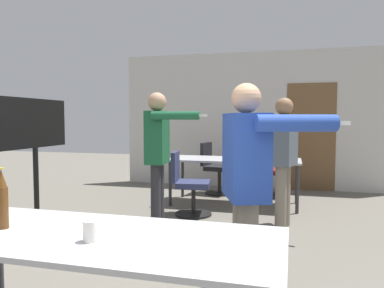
{
  "coord_description": "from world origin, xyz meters",
  "views": [
    {
      "loc": [
        0.75,
        -1.5,
        1.36
      ],
      "look_at": [
        -0.28,
        2.35,
        1.1
      ],
      "focal_mm": 35.0,
      "sensor_mm": 36.0,
      "label": 1
    }
  ],
  "objects_px": {
    "office_chair_side_rolled": "(215,170)",
    "drink_cup": "(90,231)",
    "person_far_watching": "(158,147)",
    "beer_bottle": "(2,200)",
    "office_chair_near_pushed": "(188,186)",
    "tv_screen": "(35,151)",
    "person_center_tall": "(247,174)",
    "office_chair_far_right": "(267,173)",
    "person_right_polo": "(285,150)"
  },
  "relations": [
    {
      "from": "office_chair_far_right",
      "to": "drink_cup",
      "type": "bearing_deg",
      "value": -2.71
    },
    {
      "from": "person_right_polo",
      "to": "beer_bottle",
      "type": "distance_m",
      "value": 3.39
    },
    {
      "from": "person_center_tall",
      "to": "person_far_watching",
      "type": "distance_m",
      "value": 2.05
    },
    {
      "from": "beer_bottle",
      "to": "drink_cup",
      "type": "distance_m",
      "value": 0.62
    },
    {
      "from": "tv_screen",
      "to": "office_chair_near_pushed",
      "type": "distance_m",
      "value": 2.09
    },
    {
      "from": "office_chair_far_right",
      "to": "drink_cup",
      "type": "distance_m",
      "value": 5.09
    },
    {
      "from": "office_chair_side_rolled",
      "to": "beer_bottle",
      "type": "xyz_separation_m",
      "value": [
        -0.26,
        -4.93,
        0.46
      ]
    },
    {
      "from": "person_center_tall",
      "to": "office_chair_side_rolled",
      "type": "xyz_separation_m",
      "value": [
        -1.03,
        3.97,
        -0.53
      ]
    },
    {
      "from": "drink_cup",
      "to": "office_chair_far_right",
      "type": "bearing_deg",
      "value": 83.44
    },
    {
      "from": "person_far_watching",
      "to": "person_right_polo",
      "type": "xyz_separation_m",
      "value": [
        1.5,
        0.46,
        -0.05
      ]
    },
    {
      "from": "person_right_polo",
      "to": "office_chair_side_rolled",
      "type": "relative_size",
      "value": 1.74
    },
    {
      "from": "tv_screen",
      "to": "drink_cup",
      "type": "distance_m",
      "value": 2.74
    },
    {
      "from": "tv_screen",
      "to": "person_far_watching",
      "type": "xyz_separation_m",
      "value": [
        1.27,
        0.65,
        0.03
      ]
    },
    {
      "from": "tv_screen",
      "to": "office_chair_near_pushed",
      "type": "height_order",
      "value": "tv_screen"
    },
    {
      "from": "person_center_tall",
      "to": "office_chair_far_right",
      "type": "relative_size",
      "value": 1.8
    },
    {
      "from": "office_chair_far_right",
      "to": "beer_bottle",
      "type": "distance_m",
      "value": 5.13
    },
    {
      "from": "person_far_watching",
      "to": "beer_bottle",
      "type": "height_order",
      "value": "person_far_watching"
    },
    {
      "from": "tv_screen",
      "to": "office_chair_far_right",
      "type": "xyz_separation_m",
      "value": [
        2.44,
        3.05,
        -0.59
      ]
    },
    {
      "from": "tv_screen",
      "to": "drink_cup",
      "type": "xyz_separation_m",
      "value": [
        1.86,
        -1.99,
        -0.21
      ]
    },
    {
      "from": "office_chair_far_right",
      "to": "drink_cup",
      "type": "height_order",
      "value": "office_chair_far_right"
    },
    {
      "from": "tv_screen",
      "to": "person_center_tall",
      "type": "xyz_separation_m",
      "value": [
        2.55,
        -0.96,
        -0.03
      ]
    },
    {
      "from": "beer_bottle",
      "to": "drink_cup",
      "type": "height_order",
      "value": "beer_bottle"
    },
    {
      "from": "office_chair_near_pushed",
      "to": "office_chair_far_right",
      "type": "bearing_deg",
      "value": 140.39
    },
    {
      "from": "tv_screen",
      "to": "beer_bottle",
      "type": "bearing_deg",
      "value": -146.77
    },
    {
      "from": "tv_screen",
      "to": "drink_cup",
      "type": "height_order",
      "value": "tv_screen"
    },
    {
      "from": "office_chair_near_pushed",
      "to": "beer_bottle",
      "type": "bearing_deg",
      "value": -11.83
    },
    {
      "from": "office_chair_near_pushed",
      "to": "drink_cup",
      "type": "height_order",
      "value": "office_chair_near_pushed"
    },
    {
      "from": "tv_screen",
      "to": "person_center_tall",
      "type": "relative_size",
      "value": 0.99
    },
    {
      "from": "person_right_polo",
      "to": "office_chair_far_right",
      "type": "bearing_deg",
      "value": -156.49
    },
    {
      "from": "tv_screen",
      "to": "office_chair_near_pushed",
      "type": "relative_size",
      "value": 1.77
    },
    {
      "from": "office_chair_side_rolled",
      "to": "drink_cup",
      "type": "relative_size",
      "value": 8.6
    },
    {
      "from": "person_center_tall",
      "to": "office_chair_side_rolled",
      "type": "bearing_deg",
      "value": 174.75
    },
    {
      "from": "person_center_tall",
      "to": "person_right_polo",
      "type": "height_order",
      "value": "person_right_polo"
    },
    {
      "from": "office_chair_far_right",
      "to": "beer_bottle",
      "type": "relative_size",
      "value": 2.56
    },
    {
      "from": "office_chair_far_right",
      "to": "beer_bottle",
      "type": "xyz_separation_m",
      "value": [
        -1.19,
        -4.96,
        0.48
      ]
    },
    {
      "from": "tv_screen",
      "to": "office_chair_side_rolled",
      "type": "distance_m",
      "value": 3.42
    },
    {
      "from": "person_right_polo",
      "to": "office_chair_near_pushed",
      "type": "relative_size",
      "value": 1.8
    },
    {
      "from": "office_chair_near_pushed",
      "to": "drink_cup",
      "type": "xyz_separation_m",
      "value": [
        0.42,
        -3.38,
        0.37
      ]
    },
    {
      "from": "office_chair_near_pushed",
      "to": "drink_cup",
      "type": "distance_m",
      "value": 3.43
    },
    {
      "from": "office_chair_side_rolled",
      "to": "office_chair_near_pushed",
      "type": "relative_size",
      "value": 1.03
    },
    {
      "from": "office_chair_near_pushed",
      "to": "person_far_watching",
      "type": "bearing_deg",
      "value": -21.67
    },
    {
      "from": "office_chair_far_right",
      "to": "beer_bottle",
      "type": "bearing_deg",
      "value": -9.63
    },
    {
      "from": "drink_cup",
      "to": "office_chair_near_pushed",
      "type": "bearing_deg",
      "value": 97.08
    },
    {
      "from": "person_center_tall",
      "to": "drink_cup",
      "type": "relative_size",
      "value": 14.91
    },
    {
      "from": "beer_bottle",
      "to": "person_center_tall",
      "type": "bearing_deg",
      "value": 36.48
    },
    {
      "from": "drink_cup",
      "to": "person_right_polo",
      "type": "bearing_deg",
      "value": 73.6
    },
    {
      "from": "person_far_watching",
      "to": "office_chair_near_pushed",
      "type": "bearing_deg",
      "value": 161.2
    },
    {
      "from": "tv_screen",
      "to": "person_right_polo",
      "type": "xyz_separation_m",
      "value": [
        2.78,
        1.11,
        -0.03
      ]
    },
    {
      "from": "person_center_tall",
      "to": "office_chair_side_rolled",
      "type": "distance_m",
      "value": 4.13
    },
    {
      "from": "tv_screen",
      "to": "person_far_watching",
      "type": "height_order",
      "value": "person_far_watching"
    }
  ]
}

